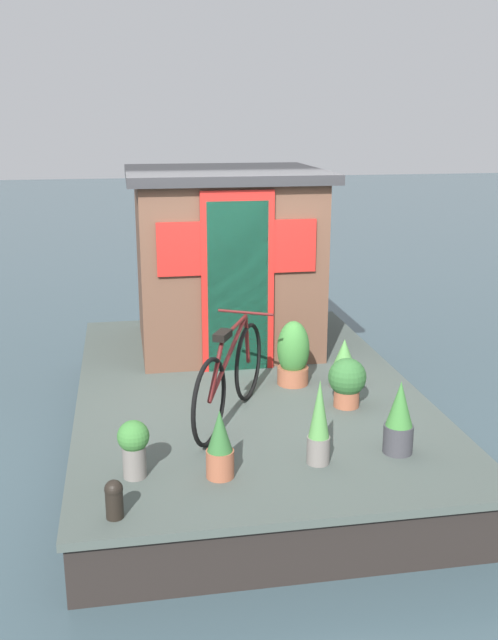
# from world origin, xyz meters

# --- Properties ---
(ground_plane) EXTENTS (60.00, 60.00, 0.00)m
(ground_plane) POSITION_xyz_m (0.00, 0.00, 0.00)
(ground_plane) COLOR #384C54
(houseboat_deck) EXTENTS (4.89, 3.14, 0.50)m
(houseboat_deck) POSITION_xyz_m (0.00, 0.00, 0.25)
(houseboat_deck) COLOR #424C47
(houseboat_deck) RESTS_ON ground_plane
(houseboat_cabin) EXTENTS (1.97, 2.07, 1.93)m
(houseboat_cabin) POSITION_xyz_m (1.33, 0.00, 1.48)
(houseboat_cabin) COLOR brown
(houseboat_cabin) RESTS_ON houseboat_deck
(bicycle) EXTENTS (1.52, 0.83, 0.84)m
(bicycle) POSITION_xyz_m (-0.79, 0.26, 0.89)
(bicycle) COLOR black
(bicycle) RESTS_ON houseboat_deck
(potted_plant_basil) EXTENTS (0.34, 0.34, 0.44)m
(potted_plant_basil) POSITION_xyz_m (-0.67, -0.79, 0.74)
(potted_plant_basil) COLOR #935138
(potted_plant_basil) RESTS_ON houseboat_deck
(potted_plant_rosemary) EXTENTS (0.23, 0.23, 0.58)m
(potted_plant_rosemary) POSITION_xyz_m (-1.62, -0.91, 0.78)
(potted_plant_rosemary) COLOR #38383D
(potted_plant_rosemary) RESTS_ON houseboat_deck
(potted_plant_thyme) EXTENTS (0.20, 0.20, 0.51)m
(potted_plant_thyme) POSITION_xyz_m (-1.77, 0.48, 0.75)
(potted_plant_thyme) COLOR #935138
(potted_plant_thyme) RESTS_ON houseboat_deck
(potted_plant_lavender) EXTENTS (0.31, 0.31, 0.62)m
(potted_plant_lavender) POSITION_xyz_m (-0.05, -0.45, 0.80)
(potted_plant_lavender) COLOR #935138
(potted_plant_lavender) RESTS_ON houseboat_deck
(potted_plant_geranium) EXTENTS (0.27, 0.27, 0.47)m
(potted_plant_geranium) POSITION_xyz_m (-0.19, -0.91, 0.73)
(potted_plant_geranium) COLOR slate
(potted_plant_geranium) RESTS_ON houseboat_deck
(potted_plant_mint) EXTENTS (0.23, 0.23, 0.43)m
(potted_plant_mint) POSITION_xyz_m (-1.67, 1.08, 0.75)
(potted_plant_mint) COLOR slate
(potted_plant_mint) RESTS_ON houseboat_deck
(potted_plant_fern) EXTENTS (0.17, 0.17, 0.65)m
(potted_plant_fern) POSITION_xyz_m (-1.68, -0.26, 0.82)
(potted_plant_fern) COLOR slate
(potted_plant_fern) RESTS_ON houseboat_deck
(mooring_bollard) EXTENTS (0.12, 0.12, 0.26)m
(mooring_bollard) POSITION_xyz_m (-2.20, 1.22, 0.65)
(mooring_bollard) COLOR black
(mooring_bollard) RESTS_ON houseboat_deck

